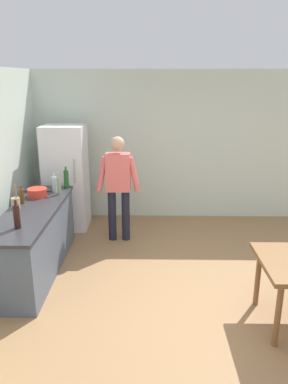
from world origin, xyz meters
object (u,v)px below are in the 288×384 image
Objects in this scene: utensil_jar at (16,202)px; cooking_pot at (37,192)px; bottle_vinegar_tall at (59,185)px; bottle_water_clear at (54,184)px; bottle_wine_green at (66,179)px; refrigerator at (66,178)px; bottle_beer_brown at (22,196)px; person at (118,182)px; bottle_wine_dark at (17,216)px.

cooking_pot is at bearing 74.71° from utensil_jar.
cooking_pot is at bearing -159.63° from bottle_vinegar_tall.
bottle_wine_green is (0.13, 0.23, 0.02)m from bottle_water_clear.
bottle_water_clear is (0.02, -0.85, 0.13)m from refrigerator.
utensil_jar is at bearing -96.19° from bottle_beer_brown.
utensil_jar is at bearing -105.29° from cooking_pot.
bottle_wine_green is (0.47, 0.94, 0.07)m from utensil_jar.
person is 5.31× the size of bottle_vinegar_tall.
cooking_pot is at bearing -134.57° from bottle_water_clear.
bottle_water_clear is at bearing -119.90° from bottle_wine_green.
person is 6.54× the size of bottle_beer_brown.
utensil_jar is at bearing -101.74° from refrigerator.
refrigerator is at bearing 96.38° from bottle_vinegar_tall.
bottle_beer_brown is at bearing -133.96° from bottle_vinegar_tall.
bottle_water_clear is at bearing 132.83° from bottle_vinegar_tall.
bottle_wine_dark is 1.31× the size of bottle_beer_brown.
bottle_vinegar_tall reaches higher than cooking_pot.
refrigerator reaches higher than cooking_pot.
person is at bearing 33.17° from bottle_beer_brown.
refrigerator reaches higher than person.
bottle_water_clear is (-0.93, -0.30, 0.05)m from person.
person is at bearing 58.88° from bottle_wine_dark.
cooking_pot is at bearing -127.56° from bottle_wine_green.
cooking_pot is 0.55m from bottle_wine_green.
cooking_pot is 1.18× the size of bottle_wine_dark.
bottle_water_clear is 0.88× the size of bottle_wine_green.
refrigerator reaches higher than bottle_wine_dark.
utensil_jar reaches higher than cooking_pot.
bottle_vinegar_tall is at bearing 54.85° from utensil_jar.
bottle_water_clear is at bearing 86.63° from bottle_wine_dark.
bottle_wine_dark reaches higher than bottle_water_clear.
refrigerator is 2.24m from bottle_wine_dark.
bottle_vinegar_tall is 0.94× the size of bottle_wine_dark.
refrigerator is 6.92× the size of bottle_beer_brown.
cooking_pot is 1.54× the size of bottle_beer_brown.
bottle_vinegar_tall is 1.30m from bottle_wine_dark.
person is (0.95, -0.55, 0.08)m from refrigerator.
bottle_wine_dark is (0.26, -0.68, 0.07)m from utensil_jar.
refrigerator is 0.66m from bottle_wine_green.
bottle_beer_brown is (-0.30, -1.37, 0.11)m from refrigerator.
bottle_beer_brown is at bearing -121.01° from bottle_wine_green.
bottle_wine_dark is at bearing -97.52° from bottle_wine_green.
bottle_wine_green is at bearing -175.10° from person.
bottle_wine_green reaches higher than utensil_jar.
bottle_vinegar_tall is 0.59m from bottle_beer_brown.
utensil_jar is 1.23× the size of bottle_beer_brown.
cooking_pot is at bearing 95.87° from bottle_wine_dark.
bottle_wine_green reaches higher than bottle_beer_brown.
cooking_pot is 0.32m from bottle_vinegar_tall.
bottle_beer_brown is at bearing 105.44° from bottle_wine_dark.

